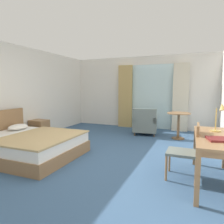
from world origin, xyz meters
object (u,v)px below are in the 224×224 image
Objects in this scene: closed_book at (217,139)px; round_cafe_table at (179,120)px; nightstand at (39,129)px; desk_lamp at (220,114)px; desk_chair at (188,149)px; armchair_by_window at (145,124)px; writing_desk at (215,142)px; bed at (27,144)px.

closed_book reaches higher than round_cafe_table.
nightstand is 1.08× the size of desk_lamp.
desk_lamp is at bearing 31.23° from desk_chair.
armchair_by_window is 1.03m from round_cafe_table.
desk_lamp is (0.43, 0.26, 0.53)m from desk_chair.
desk_lamp is at bearing 69.62° from closed_book.
desk_chair is 0.73m from desk_lamp.
armchair_by_window reaches higher than closed_book.
writing_desk is (4.38, -1.20, 0.38)m from nightstand.
armchair_by_window reaches higher than nightstand.
armchair_by_window is at bearing 125.04° from desk_lamp.
desk_chair is 3.19× the size of closed_book.
nightstand is at bearing 164.70° from writing_desk.
nightstand is (-0.85, 1.32, 0.01)m from bed.
desk_lamp is 0.58× the size of armchair_by_window.
nightstand is 4.60m from desk_lamp.
desk_lamp is 2.52m from round_cafe_table.
desk_chair is 1.07× the size of armchair_by_window.
bed is 3.94m from round_cafe_table.
desk_chair is at bearing -82.48° from round_cafe_table.
armchair_by_window is at bearing 115.61° from desk_chair.
desk_chair reaches higher than closed_book.
closed_book is at bearing -37.20° from desk_chair.
desk_lamp reaches higher than desk_chair.
writing_desk reaches higher than nightstand.
closed_book is (4.38, -1.46, 0.48)m from nightstand.
writing_desk is at bearing -2.95° from desk_chair.
closed_book is 3.53m from armchair_by_window.
armchair_by_window is at bearing 169.96° from round_cafe_table.
round_cafe_table is (3.67, 1.43, 0.28)m from nightstand.
bed reaches higher than writing_desk.
nightstand is at bearing 122.99° from bed.
round_cafe_table is at bearing 105.10° from writing_desk.
desk_chair is 2.63m from round_cafe_table.
desk_lamp is (0.07, 0.28, 0.38)m from writing_desk.
closed_book is (0.37, -0.28, 0.26)m from desk_chair.
closed_book is at bearing -88.82° from writing_desk.
bed is 3.70m from desk_lamp.
round_cafe_table is at bearing 108.34° from desk_lamp.
writing_desk is 2.04× the size of round_cafe_table.
round_cafe_table is (-0.78, 2.35, -0.47)m from desk_lamp.
bed reaches higher than nightstand.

